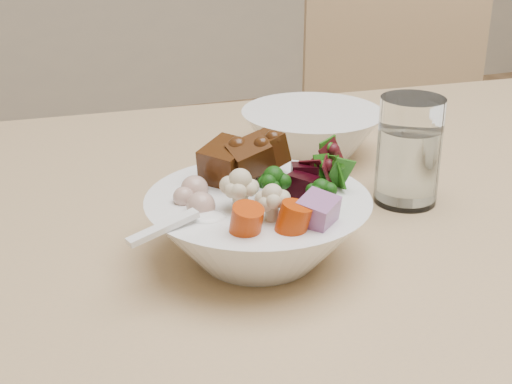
# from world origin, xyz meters

# --- Properties ---
(dining_table) EXTENTS (1.64, 0.98, 0.74)m
(dining_table) POSITION_xyz_m (-0.22, 0.09, 0.67)
(dining_table) COLOR tan
(dining_table) RESTS_ON ground
(chair_far) EXTENTS (0.47, 0.47, 0.83)m
(chair_far) POSITION_xyz_m (0.07, 0.76, 0.47)
(chair_far) COLOR tan
(chair_far) RESTS_ON ground
(food_bowl) EXTENTS (0.19, 0.19, 0.10)m
(food_bowl) POSITION_xyz_m (-0.49, 0.09, 0.78)
(food_bowl) COLOR white
(food_bowl) RESTS_ON dining_table
(soup_spoon) EXTENTS (0.09, 0.04, 0.02)m
(soup_spoon) POSITION_xyz_m (-0.55, 0.06, 0.80)
(soup_spoon) COLOR white
(soup_spoon) RESTS_ON food_bowl
(water_glass) EXTENTS (0.06, 0.06, 0.11)m
(water_glass) POSITION_xyz_m (-0.31, 0.14, 0.79)
(water_glass) COLOR white
(water_glass) RESTS_ON dining_table
(side_bowl) EXTENTS (0.17, 0.17, 0.06)m
(side_bowl) POSITION_xyz_m (-0.34, 0.30, 0.77)
(side_bowl) COLOR white
(side_bowl) RESTS_ON dining_table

